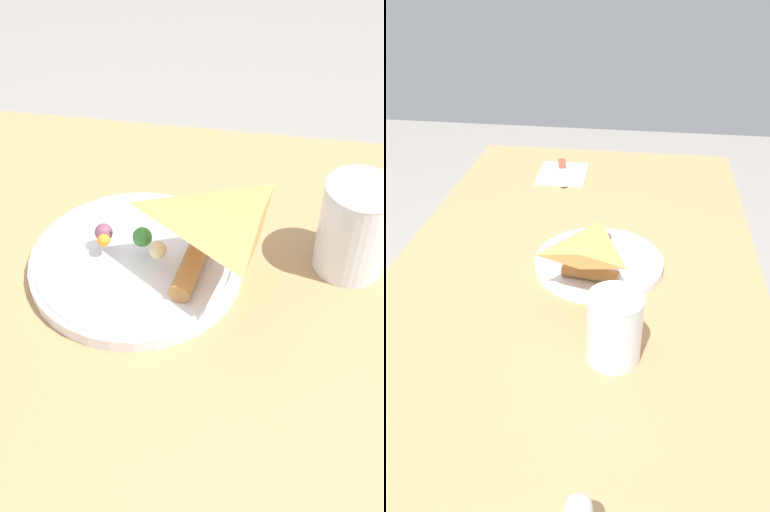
# 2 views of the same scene
# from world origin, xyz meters

# --- Properties ---
(dining_table) EXTENTS (1.25, 0.71, 0.73)m
(dining_table) POSITION_xyz_m (0.00, 0.00, 0.62)
(dining_table) COLOR #A87F51
(dining_table) RESTS_ON ground_plane
(plate_pizza) EXTENTS (0.25, 0.25, 0.05)m
(plate_pizza) POSITION_xyz_m (-0.01, 0.05, 0.74)
(plate_pizza) COLOR white
(plate_pizza) RESTS_ON dining_table
(milk_glass) EXTENTS (0.08, 0.08, 0.11)m
(milk_glass) POSITION_xyz_m (0.23, 0.09, 0.78)
(milk_glass) COLOR white
(milk_glass) RESTS_ON dining_table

